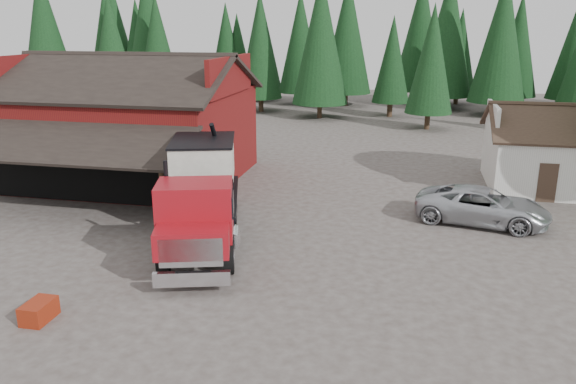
# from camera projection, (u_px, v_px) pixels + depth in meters

# --- Properties ---
(ground) EXTENTS (120.00, 120.00, 0.00)m
(ground) POSITION_uv_depth(u_px,v_px,m) (278.00, 260.00, 21.40)
(ground) COLOR #423934
(ground) RESTS_ON ground
(red_barn) EXTENTS (12.80, 13.63, 7.18)m
(red_barn) POSITION_uv_depth(u_px,v_px,m) (131.00, 132.00, 32.16)
(red_barn) COLOR maroon
(red_barn) RESTS_ON ground
(farmhouse) EXTENTS (8.60, 6.42, 4.65)m
(farmhouse) POSITION_uv_depth(u_px,v_px,m) (566.00, 158.00, 30.40)
(farmhouse) COLOR silver
(farmhouse) RESTS_ON ground
(conifer_backdrop) EXTENTS (76.00, 16.00, 16.00)m
(conifer_backdrop) POSITION_uv_depth(u_px,v_px,m) (368.00, 108.00, 60.70)
(conifer_backdrop) COLOR black
(conifer_backdrop) RESTS_ON ground
(near_pine_a) EXTENTS (4.40, 4.40, 11.40)m
(near_pine_a) POSITION_uv_depth(u_px,v_px,m) (112.00, 51.00, 50.31)
(near_pine_a) COLOR #382619
(near_pine_a) RESTS_ON ground
(near_pine_b) EXTENTS (3.96, 3.96, 10.40)m
(near_pine_b) POSITION_uv_depth(u_px,v_px,m) (432.00, 59.00, 46.55)
(near_pine_b) COLOR #382619
(near_pine_b) RESTS_ON ground
(near_pine_d) EXTENTS (5.28, 5.28, 13.40)m
(near_pine_d) POSITION_uv_depth(u_px,v_px,m) (321.00, 38.00, 51.93)
(near_pine_d) COLOR #382619
(near_pine_d) RESTS_ON ground
(feed_truck) EXTENTS (5.42, 10.39, 4.54)m
(feed_truck) POSITION_uv_depth(u_px,v_px,m) (202.00, 191.00, 22.76)
(feed_truck) COLOR black
(feed_truck) RESTS_ON ground
(silver_car) EXTENTS (6.22, 3.78, 1.61)m
(silver_car) POSITION_uv_depth(u_px,v_px,m) (482.00, 206.00, 25.15)
(silver_car) COLOR #B8BBC0
(silver_car) RESTS_ON ground
(equip_box) EXTENTS (0.71, 1.11, 0.60)m
(equip_box) POSITION_uv_depth(u_px,v_px,m) (39.00, 311.00, 16.93)
(equip_box) COLOR maroon
(equip_box) RESTS_ON ground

